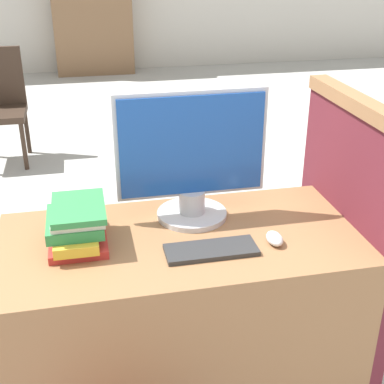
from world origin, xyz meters
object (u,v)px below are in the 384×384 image
Objects in this scene: monitor at (192,160)px; mouse at (275,238)px; keyboard at (211,250)px; book_stack at (77,225)px.

monitor reaches higher than mouse.
keyboard is 0.45m from book_stack.
monitor is at bearing 132.75° from mouse.
book_stack is (-0.41, -0.11, -0.16)m from monitor.
keyboard is 3.49× the size of mouse.
keyboard is 1.11× the size of book_stack.
book_stack is at bearing 161.00° from keyboard.
monitor is 6.20× the size of mouse.
monitor is at bearing 15.29° from book_stack.
monitor is 0.40m from mouse.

